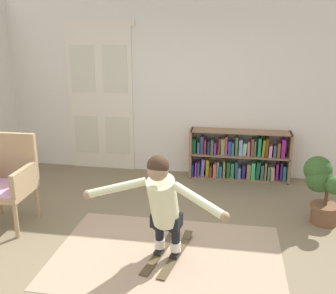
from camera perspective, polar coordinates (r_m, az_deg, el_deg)
The scene contains 9 objects.
ground_plane at distance 4.35m, azimuth -2.17°, elevation -15.14°, with size 7.20×7.20×0.00m, color #73654C.
back_wall at distance 6.32m, azimuth 2.54°, elevation 8.98°, with size 6.00×0.10×2.90m, color silver.
double_door at distance 6.62m, azimuth -9.83°, elevation 7.18°, with size 1.22×0.05×2.45m.
rug at distance 4.30m, azimuth -0.06°, elevation -15.46°, with size 2.40×1.62×0.01m, color tan.
bookshelf at distance 6.31m, azimuth 10.32°, elevation -1.47°, with size 1.57×0.30×0.79m.
wicker_chair at distance 5.10m, azimuth -22.41°, elevation -4.26°, with size 0.61×0.61×1.10m.
potted_plant at distance 5.12m, azimuth 21.47°, elevation -5.25°, with size 0.46×0.48×0.83m.
skis_pair at distance 4.32m, azimuth 0.09°, elevation -15.04°, with size 0.43×0.94×0.07m.
person_skier at distance 3.86m, azimuth -0.81°, elevation -7.79°, with size 1.43×0.71×1.12m.
Camera 1 is at (0.78, -3.62, 2.29)m, focal length 41.81 mm.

